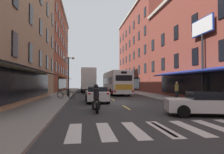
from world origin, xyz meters
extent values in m
cube|color=#333335|center=(0.00, 0.00, -0.05)|extent=(34.80, 80.00, 0.10)
cube|color=#DBCC4C|center=(0.00, -10.00, 0.00)|extent=(0.14, 2.40, 0.01)
cube|color=#DBCC4C|center=(0.00, -3.50, 0.00)|extent=(0.14, 2.40, 0.01)
cube|color=#DBCC4C|center=(0.00, 3.00, 0.00)|extent=(0.14, 2.40, 0.01)
cube|color=#DBCC4C|center=(0.00, 9.50, 0.00)|extent=(0.14, 2.40, 0.01)
cube|color=#DBCC4C|center=(0.00, 16.00, 0.00)|extent=(0.14, 2.40, 0.01)
cube|color=#DBCC4C|center=(0.00, 22.50, 0.00)|extent=(0.14, 2.40, 0.01)
cube|color=#DBCC4C|center=(0.00, 29.00, 0.00)|extent=(0.14, 2.40, 0.01)
cube|color=#DBCC4C|center=(0.00, 35.50, 0.00)|extent=(0.14, 2.40, 0.01)
cube|color=silver|center=(-3.30, -10.00, 0.00)|extent=(0.50, 2.80, 0.01)
cube|color=silver|center=(-2.20, -10.00, 0.00)|extent=(0.50, 2.80, 0.01)
cube|color=silver|center=(-1.10, -10.00, 0.00)|extent=(0.50, 2.80, 0.01)
cube|color=silver|center=(0.00, -10.00, 0.00)|extent=(0.50, 2.80, 0.01)
cube|color=silver|center=(1.10, -10.00, 0.00)|extent=(0.50, 2.80, 0.01)
cube|color=silver|center=(2.20, -10.00, 0.00)|extent=(0.50, 2.80, 0.01)
cube|color=gray|center=(-5.90, 0.00, 0.07)|extent=(3.00, 80.00, 0.14)
cube|color=gray|center=(5.90, 0.00, 0.07)|extent=(3.00, 80.00, 0.14)
cube|color=black|center=(-7.36, 0.00, 1.55)|extent=(0.10, 16.00, 2.10)
cube|color=black|center=(-6.65, 0.00, 2.75)|extent=(1.38, 14.93, 0.44)
cube|color=black|center=(-7.36, -3.81, 4.20)|extent=(0.10, 1.00, 1.60)
cube|color=black|center=(-7.36, 0.00, 4.20)|extent=(0.10, 1.00, 1.60)
cube|color=black|center=(-7.36, 3.81, 4.20)|extent=(0.10, 1.00, 1.60)
cube|color=black|center=(-7.36, 7.62, 4.20)|extent=(0.10, 1.00, 1.60)
cube|color=black|center=(-7.36, 11.43, 4.20)|extent=(0.10, 1.00, 1.60)
cube|color=black|center=(-7.36, 0.00, 7.40)|extent=(0.10, 1.00, 1.60)
cube|color=black|center=(-7.36, 3.81, 7.40)|extent=(0.10, 1.00, 1.60)
cube|color=black|center=(-7.36, 7.62, 7.40)|extent=(0.10, 1.00, 1.60)
cube|color=black|center=(-7.36, 11.43, 7.40)|extent=(0.10, 1.00, 1.60)
cube|color=black|center=(-7.36, 7.62, 10.60)|extent=(0.10, 1.00, 1.60)
cube|color=black|center=(-7.36, 11.43, 10.60)|extent=(0.10, 1.00, 1.60)
cube|color=brown|center=(-11.40, 26.67, 8.71)|extent=(8.00, 26.57, 17.42)
cube|color=#B2AD9E|center=(-7.30, 26.67, 17.07)|extent=(0.44, 26.07, 0.40)
cube|color=black|center=(-7.36, 26.67, 1.55)|extent=(0.10, 16.00, 2.10)
cube|color=brown|center=(-6.65, 26.67, 2.75)|extent=(1.38, 14.93, 0.44)
cube|color=black|center=(-7.36, 15.24, 4.20)|extent=(0.10, 1.00, 1.60)
cube|color=black|center=(-7.36, 19.05, 4.20)|extent=(0.10, 1.00, 1.60)
cube|color=black|center=(-7.36, 22.86, 4.20)|extent=(0.10, 1.00, 1.60)
cube|color=black|center=(-7.36, 26.67, 4.20)|extent=(0.10, 1.00, 1.60)
cube|color=black|center=(-7.36, 30.48, 4.20)|extent=(0.10, 1.00, 1.60)
cube|color=black|center=(-7.36, 34.29, 4.20)|extent=(0.10, 1.00, 1.60)
cube|color=black|center=(-7.36, 38.10, 4.20)|extent=(0.10, 1.00, 1.60)
cube|color=black|center=(-7.36, 15.24, 7.40)|extent=(0.10, 1.00, 1.60)
cube|color=black|center=(-7.36, 19.05, 7.40)|extent=(0.10, 1.00, 1.60)
cube|color=black|center=(-7.36, 22.86, 7.40)|extent=(0.10, 1.00, 1.60)
cube|color=black|center=(-7.36, 26.67, 7.40)|extent=(0.10, 1.00, 1.60)
cube|color=black|center=(-7.36, 30.48, 7.40)|extent=(0.10, 1.00, 1.60)
cube|color=black|center=(-7.36, 34.29, 7.40)|extent=(0.10, 1.00, 1.60)
cube|color=black|center=(-7.36, 38.10, 7.40)|extent=(0.10, 1.00, 1.60)
cube|color=black|center=(-7.36, 15.24, 10.60)|extent=(0.10, 1.00, 1.60)
cube|color=black|center=(-7.36, 19.05, 10.60)|extent=(0.10, 1.00, 1.60)
cube|color=black|center=(-7.36, 22.86, 10.60)|extent=(0.10, 1.00, 1.60)
cube|color=black|center=(-7.36, 26.67, 10.60)|extent=(0.10, 1.00, 1.60)
cube|color=black|center=(-7.36, 30.48, 10.60)|extent=(0.10, 1.00, 1.60)
cube|color=black|center=(-7.36, 34.29, 10.60)|extent=(0.10, 1.00, 1.60)
cube|color=black|center=(-7.36, 38.10, 10.60)|extent=(0.10, 1.00, 1.60)
cube|color=black|center=(-7.36, 15.24, 13.80)|extent=(0.10, 1.00, 1.60)
cube|color=black|center=(-7.36, 19.05, 13.80)|extent=(0.10, 1.00, 1.60)
cube|color=black|center=(-7.36, 22.86, 13.80)|extent=(0.10, 1.00, 1.60)
cube|color=black|center=(-7.36, 26.67, 13.80)|extent=(0.10, 1.00, 1.60)
cube|color=black|center=(-7.36, 30.48, 13.80)|extent=(0.10, 1.00, 1.60)
cube|color=black|center=(-7.36, 34.29, 13.80)|extent=(0.10, 1.00, 1.60)
cube|color=black|center=(-7.36, 38.10, 13.80)|extent=(0.10, 1.00, 1.60)
cube|color=black|center=(7.36, 0.00, 1.55)|extent=(0.10, 16.00, 2.10)
cube|color=navy|center=(6.65, 0.00, 2.75)|extent=(1.38, 14.93, 0.44)
cube|color=black|center=(7.36, -3.81, 4.20)|extent=(0.10, 1.00, 1.60)
cube|color=black|center=(7.36, 0.00, 4.20)|extent=(0.10, 1.00, 1.60)
cube|color=black|center=(7.36, 3.81, 4.20)|extent=(0.10, 1.00, 1.60)
cube|color=black|center=(7.36, 7.62, 4.20)|extent=(0.10, 1.00, 1.60)
cube|color=black|center=(7.36, 11.43, 4.20)|extent=(0.10, 1.00, 1.60)
cube|color=black|center=(7.36, -3.81, 7.40)|extent=(0.10, 1.00, 1.60)
cube|color=black|center=(7.36, 0.00, 7.40)|extent=(0.10, 1.00, 1.60)
cube|color=black|center=(7.36, 3.81, 7.40)|extent=(0.10, 1.00, 1.60)
cube|color=black|center=(7.36, 7.62, 7.40)|extent=(0.10, 1.00, 1.60)
cube|color=black|center=(7.36, 11.43, 7.40)|extent=(0.10, 1.00, 1.60)
cube|color=brown|center=(11.40, 26.67, 8.92)|extent=(8.00, 26.57, 17.84)
cube|color=#B2AD9E|center=(7.30, 26.67, 17.49)|extent=(0.44, 26.07, 0.40)
cube|color=black|center=(7.36, 26.67, 1.55)|extent=(0.10, 16.00, 2.10)
cube|color=black|center=(6.65, 26.67, 2.75)|extent=(1.38, 14.93, 0.44)
cube|color=black|center=(7.36, 15.24, 4.20)|extent=(0.10, 1.00, 1.60)
cube|color=black|center=(7.36, 19.05, 4.20)|extent=(0.10, 1.00, 1.60)
cube|color=black|center=(7.36, 22.86, 4.20)|extent=(0.10, 1.00, 1.60)
cube|color=black|center=(7.36, 26.67, 4.20)|extent=(0.10, 1.00, 1.60)
cube|color=black|center=(7.36, 30.48, 4.20)|extent=(0.10, 1.00, 1.60)
cube|color=black|center=(7.36, 34.29, 4.20)|extent=(0.10, 1.00, 1.60)
cube|color=black|center=(7.36, 38.10, 4.20)|extent=(0.10, 1.00, 1.60)
cube|color=black|center=(7.36, 15.24, 7.40)|extent=(0.10, 1.00, 1.60)
cube|color=black|center=(7.36, 19.05, 7.40)|extent=(0.10, 1.00, 1.60)
cube|color=black|center=(7.36, 22.86, 7.40)|extent=(0.10, 1.00, 1.60)
cube|color=black|center=(7.36, 26.67, 7.40)|extent=(0.10, 1.00, 1.60)
cube|color=black|center=(7.36, 30.48, 7.40)|extent=(0.10, 1.00, 1.60)
cube|color=black|center=(7.36, 34.29, 7.40)|extent=(0.10, 1.00, 1.60)
cube|color=black|center=(7.36, 38.10, 7.40)|extent=(0.10, 1.00, 1.60)
cube|color=black|center=(7.36, 15.24, 10.60)|extent=(0.10, 1.00, 1.60)
cube|color=black|center=(7.36, 19.05, 10.60)|extent=(0.10, 1.00, 1.60)
cube|color=black|center=(7.36, 22.86, 10.60)|extent=(0.10, 1.00, 1.60)
cube|color=black|center=(7.36, 26.67, 10.60)|extent=(0.10, 1.00, 1.60)
cube|color=black|center=(7.36, 30.48, 10.60)|extent=(0.10, 1.00, 1.60)
cube|color=black|center=(7.36, 34.29, 10.60)|extent=(0.10, 1.00, 1.60)
cube|color=black|center=(7.36, 38.10, 10.60)|extent=(0.10, 1.00, 1.60)
cube|color=black|center=(7.36, 15.24, 13.80)|extent=(0.10, 1.00, 1.60)
cube|color=black|center=(7.36, 19.05, 13.80)|extent=(0.10, 1.00, 1.60)
cube|color=black|center=(7.36, 22.86, 13.80)|extent=(0.10, 1.00, 1.60)
cube|color=black|center=(7.36, 26.67, 13.80)|extent=(0.10, 1.00, 1.60)
cube|color=black|center=(7.36, 30.48, 13.80)|extent=(0.10, 1.00, 1.60)
cube|color=black|center=(7.36, 34.29, 13.80)|extent=(0.10, 1.00, 1.60)
cube|color=black|center=(7.36, 38.10, 13.80)|extent=(0.10, 1.00, 1.60)
cylinder|color=black|center=(7.05, -1.64, 3.04)|extent=(0.18, 0.18, 5.79)
cylinder|color=black|center=(7.05, -1.64, 0.26)|extent=(0.40, 0.40, 0.24)
cube|color=navy|center=(7.05, -1.64, 6.56)|extent=(0.10, 3.04, 1.40)
cube|color=silver|center=(6.99, -1.64, 6.56)|extent=(0.04, 2.88, 1.24)
cube|color=silver|center=(7.11, -1.64, 6.56)|extent=(0.04, 2.88, 1.24)
cube|color=white|center=(1.77, 11.85, 1.77)|extent=(2.70, 11.12, 2.84)
cube|color=silver|center=(1.77, 11.85, 3.25)|extent=(2.49, 9.91, 0.16)
cube|color=black|center=(1.76, 12.15, 1.98)|extent=(2.71, 8.72, 0.96)
cube|color=maroon|center=(1.77, 11.85, 0.60)|extent=(2.73, 10.72, 0.36)
cube|color=black|center=(1.69, 17.35, 1.98)|extent=(2.25, 0.15, 1.10)
cube|color=black|center=(1.85, 6.35, 2.30)|extent=(2.05, 0.15, 0.70)
cube|color=gold|center=(1.85, 6.34, 1.21)|extent=(2.15, 0.13, 0.64)
cube|color=black|center=(1.85, 6.34, 2.97)|extent=(0.70, 0.11, 0.28)
cube|color=red|center=(0.75, 6.31, 0.70)|extent=(0.20, 0.08, 0.28)
cube|color=red|center=(2.94, 6.34, 0.70)|extent=(0.20, 0.08, 0.28)
cylinder|color=black|center=(0.54, 15.38, 0.50)|extent=(0.31, 1.00, 1.00)
cylinder|color=black|center=(2.89, 15.41, 0.50)|extent=(0.31, 1.00, 1.00)
cylinder|color=black|center=(0.64, 8.79, 0.50)|extent=(0.31, 1.00, 1.00)
cylinder|color=black|center=(2.99, 8.83, 0.50)|extent=(0.31, 1.00, 1.00)
cube|color=#B21E19|center=(-2.26, 20.86, 1.55)|extent=(2.35, 2.13, 2.40)
cube|color=black|center=(-2.29, 21.86, 2.40)|extent=(2.00, 0.15, 0.80)
cube|color=white|center=(-2.17, 17.31, 2.44)|extent=(2.53, 5.09, 3.49)
cube|color=#196633|center=(-0.95, 17.34, 2.62)|extent=(0.14, 3.02, 0.90)
cube|color=black|center=(-2.20, 18.35, 0.55)|extent=(2.07, 6.75, 0.24)
cylinder|color=black|center=(-3.36, 20.63, 0.45)|extent=(0.30, 0.91, 0.90)
cylinder|color=black|center=(-1.16, 20.69, 0.45)|extent=(0.30, 0.91, 0.90)
cylinder|color=black|center=(-3.25, 16.53, 0.45)|extent=(0.30, 0.91, 0.90)
cylinder|color=black|center=(-1.05, 16.58, 0.45)|extent=(0.30, 0.91, 0.90)
cube|color=silver|center=(-2.42, 26.45, 0.59)|extent=(1.82, 4.42, 0.69)
cube|color=black|center=(-2.42, 26.27, 1.12)|extent=(1.64, 2.40, 0.43)
cube|color=red|center=(-3.09, 24.26, 0.83)|extent=(0.20, 0.06, 0.14)
cube|color=red|center=(-1.69, 24.28, 0.83)|extent=(0.20, 0.06, 0.14)
cylinder|color=black|center=(-3.27, 27.93, 0.32)|extent=(0.23, 0.64, 0.64)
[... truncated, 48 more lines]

